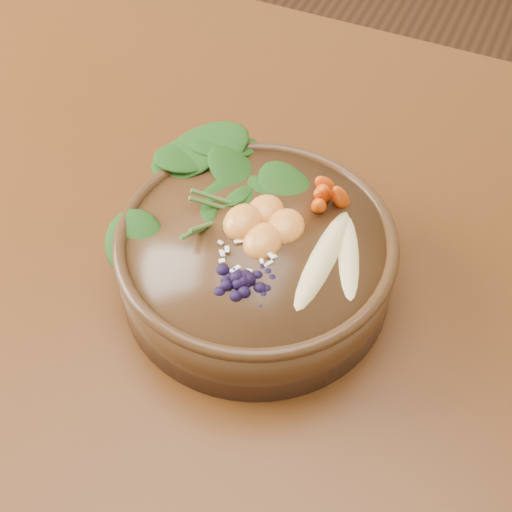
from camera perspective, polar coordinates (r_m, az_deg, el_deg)
ground at (r=1.50m, az=-3.07°, el=-16.01°), size 4.00×4.00×0.00m
dining_table at (r=0.94m, az=-4.71°, el=0.39°), size 1.60×0.90×0.75m
stoneware_bowl at (r=0.76m, az=0.00°, el=-0.49°), size 0.31×0.31×0.08m
kale_heap at (r=0.76m, az=-1.56°, el=6.66°), size 0.20×0.18×0.04m
carrot_cluster at (r=0.74m, az=5.98°, el=6.68°), size 0.06×0.06×0.08m
banana_halves at (r=0.70m, az=6.50°, el=0.62°), size 0.08×0.16×0.03m
mandarin_cluster at (r=0.73m, az=0.66°, el=3.26°), size 0.09×0.10×0.03m
blueberry_pile at (r=0.68m, az=-1.59°, el=-1.05°), size 0.14×0.11×0.04m
coconut_flakes at (r=0.71m, az=-0.43°, el=0.51°), size 0.10×0.08×0.01m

